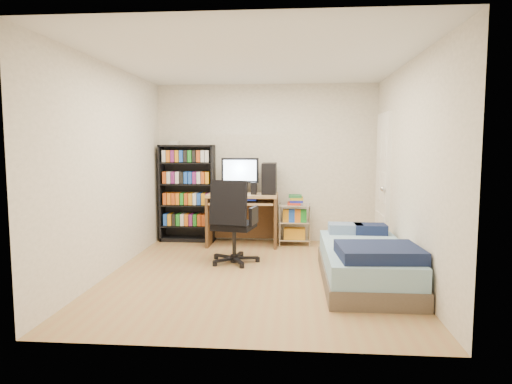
# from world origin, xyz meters

# --- Properties ---
(room) EXTENTS (3.58, 4.08, 2.58)m
(room) POSITION_xyz_m (0.00, 0.00, 1.25)
(room) COLOR #A98654
(room) RESTS_ON ground
(media_shelf) EXTENTS (0.87, 0.29, 1.61)m
(media_shelf) POSITION_xyz_m (-1.25, 1.84, 0.80)
(media_shelf) COLOR black
(media_shelf) RESTS_ON room
(computer_desk) EXTENTS (1.07, 0.62, 1.35)m
(computer_desk) POSITION_xyz_m (-0.23, 1.65, 0.73)
(computer_desk) COLOR tan
(computer_desk) RESTS_ON room
(office_chair) EXTENTS (0.77, 0.77, 1.11)m
(office_chair) POSITION_xyz_m (-0.34, 0.51, 0.35)
(office_chair) COLOR black
(office_chair) RESTS_ON room
(wire_cart) EXTENTS (0.49, 0.35, 0.78)m
(wire_cart) POSITION_xyz_m (0.47, 1.70, 0.51)
(wire_cart) COLOR silver
(wire_cart) RESTS_ON room
(bed) EXTENTS (0.95, 1.90, 0.54)m
(bed) POSITION_xyz_m (1.26, -0.23, 0.24)
(bed) COLOR brown
(bed) RESTS_ON room
(door) EXTENTS (0.12, 0.80, 2.00)m
(door) POSITION_xyz_m (1.72, 1.35, 1.00)
(door) COLOR white
(door) RESTS_ON room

